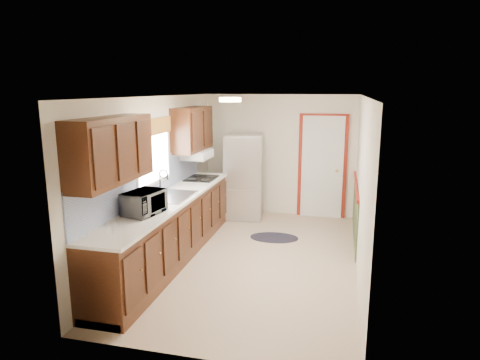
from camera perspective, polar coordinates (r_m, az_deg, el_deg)
The scene contains 8 objects.
room_shell at distance 6.18m, azimuth 1.89°, elevation -0.13°, with size 3.20×5.20×2.52m.
kitchen_run at distance 6.37m, azimuth -9.64°, elevation -3.54°, with size 0.63×4.00×2.20m.
back_wall_trim at distance 8.29m, azimuth 11.78°, elevation 0.57°, with size 1.12×2.30×2.08m.
ceiling_fixture at distance 5.92m, azimuth -1.32°, elevation 10.66°, with size 0.30×0.30×0.06m, color #FFD88C.
microwave at distance 5.57m, azimuth -12.69°, elevation -2.62°, with size 0.54×0.30×0.36m, color white.
refrigerator at distance 8.35m, azimuth 0.54°, elevation 0.50°, with size 0.77×0.74×1.66m.
rug at distance 7.42m, azimuth 4.58°, elevation -7.65°, with size 0.82×0.53×0.01m, color black.
cooktop at distance 7.61m, azimuth -5.17°, elevation 0.23°, with size 0.50×0.59×0.02m, color black.
Camera 1 is at (1.23, -5.91, 2.51)m, focal length 32.00 mm.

